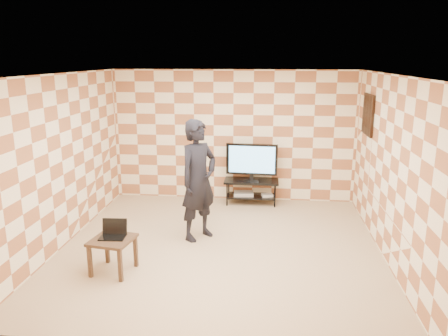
# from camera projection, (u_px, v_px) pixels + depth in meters

# --- Properties ---
(floor) EXTENTS (5.00, 5.00, 0.00)m
(floor) POSITION_uv_depth(u_px,v_px,m) (220.00, 247.00, 6.95)
(floor) COLOR tan
(floor) RESTS_ON ground
(wall_back) EXTENTS (5.00, 0.02, 2.70)m
(wall_back) POSITION_uv_depth(u_px,v_px,m) (233.00, 136.00, 9.03)
(wall_back) COLOR #FFEDC5
(wall_back) RESTS_ON ground
(wall_front) EXTENTS (5.00, 0.02, 2.70)m
(wall_front) POSITION_uv_depth(u_px,v_px,m) (192.00, 227.00, 4.21)
(wall_front) COLOR #FFEDC5
(wall_front) RESTS_ON ground
(wall_left) EXTENTS (0.02, 5.00, 2.70)m
(wall_left) POSITION_uv_depth(u_px,v_px,m) (62.00, 161.00, 6.86)
(wall_left) COLOR #FFEDC5
(wall_left) RESTS_ON ground
(wall_right) EXTENTS (0.02, 5.00, 2.70)m
(wall_right) POSITION_uv_depth(u_px,v_px,m) (390.00, 169.00, 6.37)
(wall_right) COLOR #FFEDC5
(wall_right) RESTS_ON ground
(ceiling) EXTENTS (5.00, 5.00, 0.02)m
(ceiling) POSITION_uv_depth(u_px,v_px,m) (220.00, 74.00, 6.28)
(ceiling) COLOR white
(ceiling) RESTS_ON wall_back
(wall_art) EXTENTS (0.04, 0.72, 0.72)m
(wall_art) POSITION_uv_depth(u_px,v_px,m) (368.00, 115.00, 7.72)
(wall_art) COLOR black
(wall_art) RESTS_ON wall_right
(tv_stand) EXTENTS (1.10, 0.49, 0.50)m
(tv_stand) POSITION_uv_depth(u_px,v_px,m) (251.00, 186.00, 8.94)
(tv_stand) COLOR black
(tv_stand) RESTS_ON floor
(tv) EXTENTS (1.04, 0.22, 0.75)m
(tv) POSITION_uv_depth(u_px,v_px,m) (252.00, 160.00, 8.80)
(tv) COLOR black
(tv) RESTS_ON tv_stand
(dvd_player) EXTENTS (0.42, 0.31, 0.07)m
(dvd_player) POSITION_uv_depth(u_px,v_px,m) (244.00, 194.00, 8.99)
(dvd_player) COLOR silver
(dvd_player) RESTS_ON tv_stand
(game_console) EXTENTS (0.25, 0.21, 0.05)m
(game_console) POSITION_uv_depth(u_px,v_px,m) (267.00, 195.00, 8.92)
(game_console) COLOR silver
(game_console) RESTS_ON tv_stand
(side_table) EXTENTS (0.63, 0.63, 0.50)m
(side_table) POSITION_uv_depth(u_px,v_px,m) (113.00, 244.00, 6.06)
(side_table) COLOR #311F15
(side_table) RESTS_ON floor
(laptop) EXTENTS (0.36, 0.29, 0.23)m
(laptop) POSITION_uv_depth(u_px,v_px,m) (113.00, 233.00, 6.10)
(laptop) COLOR black
(laptop) RESTS_ON side_table
(person) EXTENTS (0.82, 0.86, 1.99)m
(person) POSITION_uv_depth(u_px,v_px,m) (199.00, 180.00, 7.09)
(person) COLOR black
(person) RESTS_ON floor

